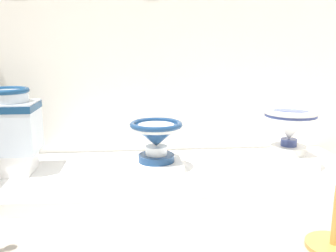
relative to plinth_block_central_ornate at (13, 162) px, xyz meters
name	(u,v)px	position (x,y,z in m)	size (l,w,h in m)	color
display_platform	(154,177)	(1.04, -0.07, -0.13)	(3.13, 1.05, 0.10)	white
plinth_block_central_ornate	(13,162)	(0.00, 0.00, 0.00)	(0.30, 0.31, 0.16)	white
antique_toilet_central_ornate	(9,120)	(0.00, 0.00, 0.32)	(0.40, 0.34, 0.47)	silver
plinth_block_tall_cobalt	(156,165)	(1.06, -0.04, -0.05)	(0.39, 0.35, 0.06)	white
antique_toilet_tall_cobalt	(156,136)	(1.06, -0.04, 0.18)	(0.39, 0.39, 0.30)	navy
plinth_block_broad_patterned	(287,161)	(2.05, -0.12, -0.02)	(0.37, 0.30, 0.12)	white
antique_toilet_broad_patterned	(290,124)	(2.05, -0.12, 0.27)	(0.40, 0.40, 0.34)	white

